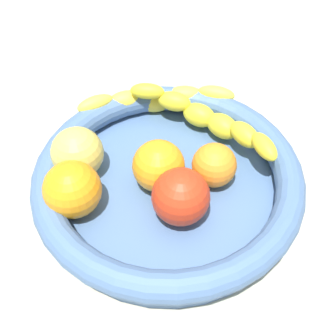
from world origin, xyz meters
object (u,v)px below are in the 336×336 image
at_px(banana_draped_left, 208,119).
at_px(tomato_red, 181,197).
at_px(banana_draped_right, 156,99).
at_px(apple_yellow, 77,153).
at_px(orange_mid_right, 72,189).
at_px(orange_front, 158,167).
at_px(orange_mid_left, 214,165).
at_px(fruit_bowl, 168,180).

distance_m(banana_draped_left, tomato_red, 0.14).
distance_m(banana_draped_left, banana_draped_right, 0.09).
relative_size(banana_draped_left, banana_draped_right, 0.93).
height_order(banana_draped_right, apple_yellow, apple_yellow).
distance_m(orange_mid_right, tomato_red, 0.12).
bearing_deg(orange_front, apple_yellow, -95.08).
relative_size(banana_draped_right, tomato_red, 3.27).
height_order(orange_front, orange_mid_left, orange_front).
height_order(banana_draped_left, apple_yellow, apple_yellow).
relative_size(orange_mid_right, tomato_red, 1.01).
distance_m(orange_mid_left, orange_mid_right, 0.17).
bearing_deg(tomato_red, orange_mid_left, 149.60).
height_order(orange_mid_left, orange_mid_right, orange_mid_right).
xyz_separation_m(orange_mid_left, orange_mid_right, (0.07, -0.16, 0.01)).
relative_size(banana_draped_right, apple_yellow, 3.35).
xyz_separation_m(banana_draped_left, banana_draped_right, (-0.04, -0.08, -0.01)).
height_order(orange_front, tomato_red, tomato_red).
xyz_separation_m(apple_yellow, tomato_red, (0.05, 0.14, 0.00)).
bearing_deg(apple_yellow, orange_mid_right, 10.85).
distance_m(banana_draped_left, apple_yellow, 0.18).
height_order(orange_mid_right, apple_yellow, orange_mid_right).
xyz_separation_m(orange_front, orange_mid_right, (0.05, -0.09, 0.00)).
distance_m(orange_front, orange_mid_left, 0.07).
xyz_separation_m(banana_draped_left, tomato_red, (0.14, -0.02, 0.00)).
distance_m(fruit_bowl, banana_draped_right, 0.14).
distance_m(fruit_bowl, orange_mid_left, 0.06).
height_order(banana_draped_left, orange_mid_left, banana_draped_left).
xyz_separation_m(banana_draped_left, orange_mid_left, (0.08, 0.01, -0.00)).
height_order(orange_mid_right, tomato_red, same).
bearing_deg(banana_draped_right, orange_mid_right, -19.90).
relative_size(fruit_bowl, apple_yellow, 5.06).
bearing_deg(apple_yellow, banana_draped_right, 148.40).
xyz_separation_m(orange_mid_left, apple_yellow, (0.01, -0.17, 0.01)).
bearing_deg(banana_draped_left, banana_draped_right, -117.61).
xyz_separation_m(fruit_bowl, tomato_red, (0.04, 0.02, 0.03)).
bearing_deg(orange_mid_right, banana_draped_right, 160.10).
bearing_deg(fruit_bowl, orange_front, -79.82).
relative_size(orange_mid_left, orange_mid_right, 0.82).
bearing_deg(orange_mid_right, orange_mid_left, 112.48).
height_order(fruit_bowl, tomato_red, tomato_red).
xyz_separation_m(banana_draped_right, orange_mid_right, (0.19, -0.07, 0.01)).
relative_size(orange_front, orange_mid_right, 0.95).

